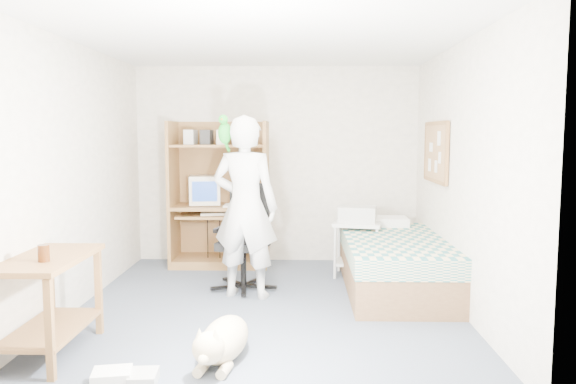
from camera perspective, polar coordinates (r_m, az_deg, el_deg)
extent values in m
plane|color=#424B5A|center=(5.48, -2.07, -11.57)|extent=(4.00, 4.00, 0.00)
cube|color=beige|center=(7.24, -1.14, 2.79)|extent=(3.60, 0.02, 2.50)
cube|color=beige|center=(5.44, 17.18, 1.47)|extent=(0.02, 4.00, 2.50)
cube|color=beige|center=(5.65, -20.68, 1.51)|extent=(0.02, 4.00, 2.50)
cube|color=white|center=(5.30, -2.18, 15.18)|extent=(3.60, 4.00, 0.02)
cube|color=brown|center=(7.14, -11.56, -0.19)|extent=(0.04, 0.60, 1.80)
cube|color=brown|center=(6.97, -2.23, -0.22)|extent=(0.04, 0.60, 1.80)
cube|color=brown|center=(7.32, -6.62, 0.04)|extent=(1.20, 0.02, 1.80)
cube|color=brown|center=(7.05, -6.94, -1.50)|extent=(1.12, 0.60, 0.04)
cube|color=brown|center=(6.99, -7.02, -2.39)|extent=(1.00, 0.50, 0.03)
cube|color=brown|center=(6.99, -7.02, 4.69)|extent=(1.12, 0.55, 0.03)
cube|color=brown|center=(7.17, -6.87, -6.97)|extent=(1.12, 0.60, 0.10)
cube|color=brown|center=(6.08, 10.73, -8.14)|extent=(1.00, 2.00, 0.36)
cube|color=#2A6E70|center=(6.02, 10.78, -5.56)|extent=(1.02, 2.02, 0.20)
cube|color=white|center=(6.77, 9.71, -3.05)|extent=(0.55, 0.35, 0.12)
cube|color=brown|center=(4.53, -23.20, -6.27)|extent=(0.50, 1.00, 0.04)
cube|color=brown|center=(4.15, -23.05, -12.81)|extent=(0.05, 0.05, 0.70)
cube|color=brown|center=(5.10, -22.97, -9.32)|extent=(0.05, 0.05, 0.70)
cube|color=brown|center=(4.95, -18.69, -9.62)|extent=(0.05, 0.05, 0.70)
cube|color=brown|center=(4.67, -22.93, -12.65)|extent=(0.46, 0.92, 0.03)
cube|color=#9B7345|center=(6.29, 14.80, 3.94)|extent=(0.03, 0.90, 0.60)
cube|color=brown|center=(6.29, 14.85, 6.76)|extent=(0.04, 0.94, 0.04)
cube|color=brown|center=(6.31, 14.70, 1.12)|extent=(0.04, 0.94, 0.04)
cylinder|color=black|center=(6.07, -4.53, -9.43)|extent=(0.62, 0.62, 0.06)
cylinder|color=black|center=(6.02, -4.55, -7.63)|extent=(0.06, 0.06, 0.41)
cube|color=black|center=(5.97, -4.57, -5.31)|extent=(0.56, 0.56, 0.08)
cube|color=black|center=(6.13, -3.91, -1.76)|extent=(0.44, 0.15, 0.57)
cube|color=black|center=(6.02, -6.93, -3.73)|extent=(0.10, 0.31, 0.04)
cube|color=black|center=(5.86, -2.17, -3.95)|extent=(0.10, 0.31, 0.04)
imported|color=silver|center=(5.65, -4.36, -1.54)|extent=(0.74, 0.57, 1.83)
ellipsoid|color=#178713|center=(5.64, -6.44, 5.97)|extent=(0.13, 0.13, 0.22)
sphere|color=#178713|center=(5.60, -6.60, 7.34)|extent=(0.09, 0.09, 0.09)
cone|color=orange|center=(5.56, -6.76, 7.35)|extent=(0.05, 0.05, 0.04)
cylinder|color=#178713|center=(5.69, -6.24, 4.72)|extent=(0.06, 0.15, 0.13)
ellipsoid|color=tan|center=(4.29, -6.44, -14.62)|extent=(0.41, 0.70, 0.30)
sphere|color=tan|center=(3.94, -8.09, -15.43)|extent=(0.22, 0.22, 0.22)
cone|color=tan|center=(3.90, -8.99, -14.05)|extent=(0.06, 0.06, 0.08)
cone|color=tan|center=(3.87, -7.40, -14.21)|extent=(0.06, 0.06, 0.08)
ellipsoid|color=tan|center=(3.87, -8.53, -16.41)|extent=(0.09, 0.13, 0.07)
cylinder|color=tan|center=(4.62, -5.12, -13.78)|extent=(0.09, 0.22, 0.11)
cube|color=silver|center=(6.52, 7.07, -3.20)|extent=(0.60, 0.52, 0.04)
cube|color=silver|center=(6.61, 7.02, -7.11)|extent=(0.55, 0.47, 0.03)
cylinder|color=silver|center=(6.39, 5.09, -6.20)|extent=(0.03, 0.03, 0.62)
cylinder|color=silver|center=(6.43, 9.28, -6.16)|extent=(0.03, 0.03, 0.62)
cylinder|color=silver|center=(6.74, 4.89, -5.55)|extent=(0.03, 0.03, 0.62)
cylinder|color=silver|center=(6.78, 8.86, -5.52)|extent=(0.03, 0.03, 0.62)
cube|color=#B0B1AC|center=(6.51, 7.08, -2.23)|extent=(0.47, 0.39, 0.18)
cube|color=beige|center=(7.11, -8.44, 0.23)|extent=(0.43, 0.45, 0.36)
cube|color=navy|center=(6.91, -8.47, 0.07)|extent=(0.30, 0.06, 0.24)
cube|color=beige|center=(6.94, -7.01, -2.20)|extent=(0.47, 0.23, 0.03)
cylinder|color=gold|center=(6.95, -4.49, -0.91)|extent=(0.08, 0.08, 0.12)
cylinder|color=#44200A|center=(4.34, -23.57, -5.72)|extent=(0.08, 0.08, 0.12)
cube|color=white|center=(4.06, -17.45, -17.55)|extent=(0.28, 0.24, 0.10)
cube|color=beige|center=(4.03, -14.47, -17.84)|extent=(0.20, 0.23, 0.08)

